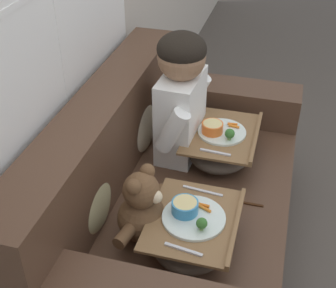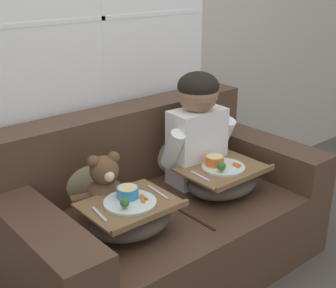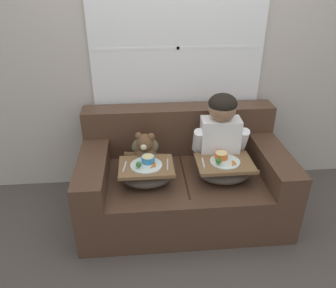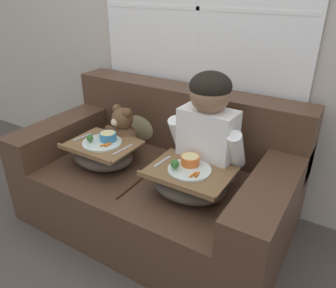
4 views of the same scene
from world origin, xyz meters
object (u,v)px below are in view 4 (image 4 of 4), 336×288
couch (161,178)px  throw_pillow_behind_child (222,138)px  throw_pillow_behind_teddy (142,119)px  lap_tray_teddy (103,153)px  teddy_bear (123,133)px  lap_tray_child (189,181)px  child_figure (208,123)px

couch → throw_pillow_behind_child: couch is taller
throw_pillow_behind_teddy → lap_tray_teddy: size_ratio=0.78×
throw_pillow_behind_teddy → lap_tray_teddy: 0.43m
throw_pillow_behind_teddy → lap_tray_teddy: (0.00, -0.42, -0.09)m
lap_tray_teddy → throw_pillow_behind_child: bearing=34.6°
teddy_bear → lap_tray_child: 0.65m
child_figure → teddy_bear: (-0.62, -0.00, -0.21)m
couch → throw_pillow_behind_teddy: bearing=142.6°
throw_pillow_behind_child → couch: bearing=-142.6°
throw_pillow_behind_teddy → teddy_bear: size_ratio=0.92×
couch → throw_pillow_behind_child: 0.47m
throw_pillow_behind_child → lap_tray_teddy: throw_pillow_behind_child is taller
couch → throw_pillow_behind_child: (0.31, 0.24, 0.27)m
throw_pillow_behind_teddy → child_figure: 0.68m
child_figure → teddy_bear: child_figure is taller
throw_pillow_behind_child → child_figure: size_ratio=0.57×
lap_tray_child → lap_tray_teddy: lap_tray_child is taller
lap_tray_child → lap_tray_teddy: (-0.61, 0.00, 0.00)m
throw_pillow_behind_teddy → lap_tray_child: size_ratio=0.75×
teddy_bear → lap_tray_child: bearing=-18.3°
child_figure → teddy_bear: bearing=-179.7°
throw_pillow_behind_child → teddy_bear: size_ratio=1.02×
throw_pillow_behind_teddy → throw_pillow_behind_child: bearing=0.0°
couch → teddy_bear: bearing=177.3°
throw_pillow_behind_child → teddy_bear: throw_pillow_behind_child is taller
couch → throw_pillow_behind_child: size_ratio=4.57×
throw_pillow_behind_child → child_figure: (-0.00, -0.22, 0.18)m
couch → child_figure: child_figure is taller
couch → throw_pillow_behind_teddy: (-0.31, 0.24, 0.27)m
throw_pillow_behind_child → lap_tray_child: (-0.00, -0.42, -0.09)m
lap_tray_child → couch: bearing=148.4°
couch → child_figure: (0.31, 0.02, 0.45)m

